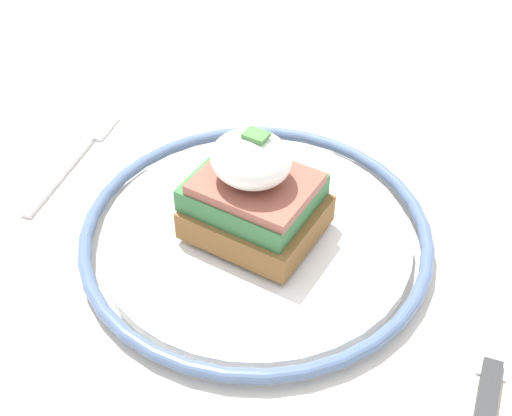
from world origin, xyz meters
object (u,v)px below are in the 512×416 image
at_px(plate, 256,235).
at_px(sandwich, 253,193).
at_px(knife, 493,360).
at_px(fork, 75,156).

xyz_separation_m(plate, sandwich, (-0.00, 0.00, 0.04)).
bearing_deg(sandwich, knife, -4.66).
relative_size(fork, knife, 0.71).
height_order(sandwich, fork, sandwich).
height_order(sandwich, knife, sandwich).
bearing_deg(fork, sandwich, -2.62).
xyz_separation_m(fork, knife, (0.37, -0.02, 0.00)).
height_order(fork, knife, knife).
distance_m(plate, sandwich, 0.04).
bearing_deg(knife, sandwich, 175.34).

